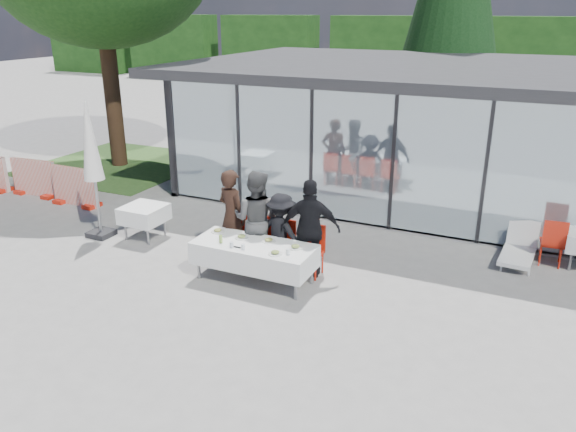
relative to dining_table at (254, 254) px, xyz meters
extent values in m
plane|color=gray|center=(0.58, -0.49, -0.54)|extent=(90.00, 90.00, 0.00)
cube|color=gray|center=(2.58, 7.51, -0.49)|extent=(14.00, 8.00, 0.10)
cube|color=black|center=(2.58, 11.41, 1.06)|extent=(14.00, 0.20, 3.20)
cube|color=black|center=(-4.32, 7.51, 1.06)|extent=(0.20, 8.00, 3.20)
cube|color=silver|center=(2.58, 3.54, 1.06)|extent=(13.60, 0.06, 3.10)
cube|color=#2D2D30|center=(2.58, 7.11, 2.78)|extent=(14.80, 8.80, 0.24)
cube|color=#262628|center=(-4.22, 3.54, 1.06)|extent=(0.08, 0.10, 3.10)
cube|color=#262628|center=(-2.28, 3.54, 1.06)|extent=(0.08, 0.10, 3.10)
cube|color=#262628|center=(-0.34, 3.54, 1.06)|extent=(0.08, 0.10, 3.10)
cube|color=#262628|center=(1.60, 3.54, 1.06)|extent=(0.08, 0.10, 3.10)
cube|color=#262628|center=(3.55, 3.54, 1.06)|extent=(0.08, 0.10, 3.10)
cube|color=red|center=(0.08, 6.01, -0.09)|extent=(0.45, 0.45, 0.90)
cube|color=red|center=(1.58, 6.51, -0.09)|extent=(0.45, 0.45, 0.90)
cube|color=red|center=(4.08, 6.01, -0.09)|extent=(0.45, 0.45, 0.90)
cube|color=#143510|center=(-29.42, 27.51, 1.66)|extent=(6.50, 2.00, 4.40)
cube|color=#143510|center=(-21.42, 27.51, 1.66)|extent=(6.50, 2.00, 4.40)
cube|color=#143510|center=(-13.42, 27.51, 1.66)|extent=(6.50, 2.00, 4.40)
cube|color=#143510|center=(-5.42, 27.51, 1.66)|extent=(6.50, 2.00, 4.40)
cube|color=#143510|center=(2.58, 27.51, 1.66)|extent=(6.50, 2.00, 4.40)
cube|color=white|center=(0.00, 0.00, 0.00)|extent=(2.26, 0.96, 0.42)
cylinder|color=gray|center=(-1.00, -0.35, -0.18)|extent=(0.06, 0.06, 0.71)
cylinder|color=gray|center=(1.00, -0.35, -0.18)|extent=(0.06, 0.06, 0.71)
cylinder|color=gray|center=(-1.00, 0.35, -0.18)|extent=(0.06, 0.06, 0.71)
cylinder|color=gray|center=(1.00, 0.35, -0.18)|extent=(0.06, 0.06, 0.71)
imported|color=#301D15|center=(-0.83, 0.65, 0.41)|extent=(0.87, 0.87, 1.89)
cube|color=red|center=(-0.83, 0.66, -0.09)|extent=(0.44, 0.44, 0.05)
cube|color=red|center=(-0.83, 0.86, 0.16)|extent=(0.44, 0.04, 0.55)
cylinder|color=red|center=(-1.01, 0.48, -0.32)|extent=(0.04, 0.04, 0.43)
cylinder|color=red|center=(-0.65, 0.48, -0.32)|extent=(0.04, 0.04, 0.43)
cylinder|color=red|center=(-1.01, 0.84, -0.32)|extent=(0.04, 0.04, 0.43)
cylinder|color=red|center=(-0.65, 0.84, -0.32)|extent=(0.04, 0.04, 0.43)
imported|color=#515151|center=(-0.29, 0.65, 0.43)|extent=(1.04, 1.04, 1.93)
cube|color=red|center=(-0.29, 0.66, -0.09)|extent=(0.44, 0.44, 0.05)
cube|color=red|center=(-0.29, 0.86, 0.16)|extent=(0.44, 0.04, 0.55)
cylinder|color=red|center=(-0.47, 0.48, -0.32)|extent=(0.04, 0.04, 0.43)
cylinder|color=red|center=(-0.11, 0.48, -0.32)|extent=(0.04, 0.04, 0.43)
cylinder|color=red|center=(-0.47, 0.84, -0.32)|extent=(0.04, 0.04, 0.43)
cylinder|color=red|center=(-0.11, 0.84, -0.32)|extent=(0.04, 0.04, 0.43)
imported|color=black|center=(0.24, 0.65, 0.24)|extent=(1.17, 1.17, 1.55)
cube|color=red|center=(0.24, 0.66, -0.09)|extent=(0.44, 0.44, 0.05)
cube|color=red|center=(0.24, 0.86, 0.16)|extent=(0.44, 0.04, 0.55)
cylinder|color=red|center=(0.06, 0.48, -0.32)|extent=(0.04, 0.04, 0.43)
cylinder|color=red|center=(0.42, 0.48, -0.32)|extent=(0.04, 0.04, 0.43)
cylinder|color=red|center=(0.06, 0.84, -0.32)|extent=(0.04, 0.04, 0.43)
cylinder|color=red|center=(0.42, 0.84, -0.32)|extent=(0.04, 0.04, 0.43)
imported|color=black|center=(0.85, 0.65, 0.41)|extent=(1.40, 1.40, 1.90)
cube|color=red|center=(0.85, 0.66, -0.09)|extent=(0.44, 0.44, 0.05)
cube|color=red|center=(0.85, 0.86, 0.16)|extent=(0.44, 0.04, 0.55)
cylinder|color=red|center=(0.67, 0.48, -0.32)|extent=(0.04, 0.04, 0.43)
cylinder|color=red|center=(1.03, 0.48, -0.32)|extent=(0.04, 0.04, 0.43)
cylinder|color=red|center=(0.67, 0.84, -0.32)|extent=(0.04, 0.04, 0.43)
cylinder|color=red|center=(1.03, 0.84, -0.32)|extent=(0.04, 0.04, 0.43)
cylinder|color=silver|center=(-0.90, 0.22, 0.22)|extent=(0.26, 0.26, 0.01)
ellipsoid|color=#B29747|center=(-0.90, 0.22, 0.25)|extent=(0.15, 0.15, 0.05)
cylinder|color=silver|center=(-0.34, 0.14, 0.22)|extent=(0.26, 0.26, 0.01)
ellipsoid|color=#3F6927|center=(-0.34, 0.14, 0.25)|extent=(0.15, 0.15, 0.05)
cylinder|color=silver|center=(0.20, 0.21, 0.22)|extent=(0.26, 0.26, 0.01)
ellipsoid|color=#B29747|center=(0.20, 0.21, 0.25)|extent=(0.15, 0.15, 0.05)
cylinder|color=silver|center=(0.77, 0.14, 0.22)|extent=(0.26, 0.26, 0.01)
ellipsoid|color=#3F6927|center=(0.77, 0.14, 0.25)|extent=(0.15, 0.15, 0.05)
cylinder|color=silver|center=(0.56, -0.25, 0.22)|extent=(0.26, 0.26, 0.01)
ellipsoid|color=#3F6927|center=(0.56, -0.25, 0.25)|extent=(0.15, 0.15, 0.05)
cylinder|color=#83AC47|center=(-0.57, -0.21, 0.29)|extent=(0.06, 0.06, 0.15)
cylinder|color=silver|center=(-0.05, -0.30, 0.26)|extent=(0.07, 0.07, 0.10)
cylinder|color=silver|center=(0.77, -0.16, 0.26)|extent=(0.07, 0.07, 0.10)
cylinder|color=silver|center=(-0.29, -0.31, 0.26)|extent=(0.07, 0.07, 0.10)
cube|color=black|center=(-0.19, -0.28, 0.22)|extent=(0.14, 0.03, 0.01)
cube|color=white|center=(-3.19, 0.85, 0.02)|extent=(0.86, 0.86, 0.36)
cylinder|color=gray|center=(-3.49, 0.55, -0.18)|extent=(0.05, 0.05, 0.72)
cylinder|color=gray|center=(-2.89, 0.55, -0.18)|extent=(0.05, 0.05, 0.72)
cylinder|color=gray|center=(-3.49, 1.15, -0.18)|extent=(0.05, 0.05, 0.72)
cylinder|color=gray|center=(-2.89, 1.15, -0.18)|extent=(0.05, 0.05, 0.72)
cylinder|color=gray|center=(5.35, 2.95, -0.18)|extent=(0.05, 0.05, 0.72)
cylinder|color=gray|center=(5.35, 3.55, -0.18)|extent=(0.05, 0.05, 0.72)
cube|color=red|center=(4.99, 3.13, -0.09)|extent=(0.48, 0.48, 0.05)
cube|color=red|center=(5.01, 2.93, 0.16)|extent=(0.44, 0.08, 0.55)
cylinder|color=red|center=(4.81, 2.95, -0.32)|extent=(0.04, 0.04, 0.43)
cylinder|color=red|center=(5.17, 2.95, -0.32)|extent=(0.04, 0.04, 0.43)
cylinder|color=red|center=(4.81, 3.31, -0.32)|extent=(0.04, 0.04, 0.43)
cylinder|color=red|center=(5.17, 3.31, -0.32)|extent=(0.04, 0.04, 0.43)
cube|color=black|center=(-4.16, 0.51, -0.48)|extent=(0.50, 0.50, 0.12)
cylinder|color=gray|center=(-4.16, 0.51, 0.81)|extent=(0.06, 0.06, 2.70)
cone|color=white|center=(-4.16, 0.51, 1.62)|extent=(0.44, 0.44, 1.68)
cube|color=red|center=(-6.23, 1.89, -0.04)|extent=(1.40, 0.12, 1.00)
cube|color=red|center=(-6.73, 1.89, -0.49)|extent=(0.30, 0.45, 0.10)
cube|color=red|center=(-5.73, 1.89, -0.49)|extent=(0.30, 0.45, 0.10)
cube|color=red|center=(-7.83, 2.04, -0.04)|extent=(1.40, 0.22, 1.00)
cube|color=red|center=(-8.33, 2.04, -0.49)|extent=(0.30, 0.45, 0.10)
cube|color=red|center=(-7.33, 2.04, -0.49)|extent=(0.30, 0.45, 0.10)
cube|color=red|center=(-8.93, 1.89, -0.49)|extent=(0.30, 0.45, 0.10)
cube|color=silver|center=(4.40, 2.91, -0.36)|extent=(0.69, 1.34, 0.08)
cube|color=silver|center=(4.44, 3.46, -0.09)|extent=(0.62, 0.30, 0.54)
cylinder|color=silver|center=(4.15, 2.36, -0.47)|extent=(0.04, 0.04, 0.14)
cylinder|color=silver|center=(4.65, 2.36, -0.47)|extent=(0.04, 0.04, 0.14)
cylinder|color=silver|center=(4.15, 3.46, -0.47)|extent=(0.04, 0.04, 0.14)
cylinder|color=silver|center=(4.65, 3.46, -0.47)|extent=(0.04, 0.04, 0.14)
cylinder|color=#382316|center=(-7.92, 5.51, 1.66)|extent=(0.50, 0.50, 4.40)
cylinder|color=#382316|center=(1.08, 12.51, 0.46)|extent=(0.44, 0.44, 2.00)
cube|color=#385926|center=(-7.92, 5.51, -0.53)|extent=(5.00, 5.00, 0.02)
camera|label=1|loc=(4.54, -8.31, 4.25)|focal=35.00mm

